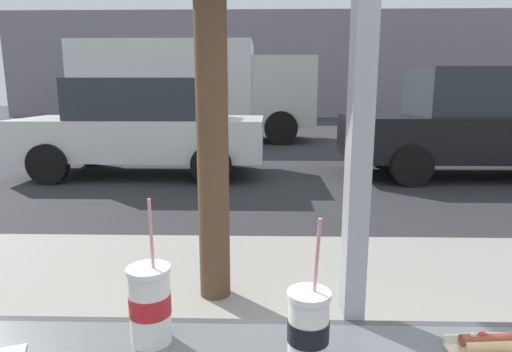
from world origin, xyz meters
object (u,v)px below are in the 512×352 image
(soda_cup_left, at_px, (150,303))
(box_truck, at_px, (193,87))
(soda_cup_right, at_px, (308,329))
(parked_car_black, at_px, (483,123))
(parked_car_white, at_px, (143,127))

(soda_cup_left, xyz_separation_m, box_truck, (-1.87, 11.85, 0.53))
(soda_cup_left, distance_m, box_truck, 12.00)
(soda_cup_left, relative_size, soda_cup_right, 1.03)
(parked_car_black, bearing_deg, soda_cup_left, -120.75)
(parked_car_white, height_order, box_truck, box_truck)
(soda_cup_left, xyz_separation_m, parked_car_white, (-1.89, 6.60, -0.17))
(soda_cup_right, bearing_deg, soda_cup_left, 165.30)
(soda_cup_right, height_order, box_truck, box_truck)
(soda_cup_right, relative_size, box_truck, 0.05)
(soda_cup_left, relative_size, parked_car_white, 0.08)
(soda_cup_right, xyz_separation_m, box_truck, (-2.21, 11.93, 0.53))
(soda_cup_right, height_order, parked_car_white, parked_car_white)
(parked_car_white, xyz_separation_m, box_truck, (0.02, 5.25, 0.70))
(soda_cup_left, xyz_separation_m, soda_cup_right, (0.34, -0.09, -0.00))
(parked_car_white, xyz_separation_m, parked_car_black, (5.82, 0.00, 0.07))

